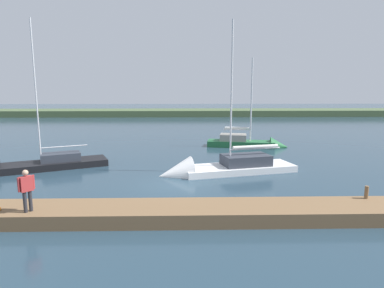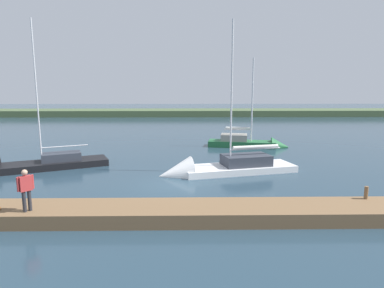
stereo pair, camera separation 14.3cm
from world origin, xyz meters
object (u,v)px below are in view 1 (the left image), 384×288
mooring_post_near (366,192)px  sailboat_far_left (215,171)px  sailboat_near_dock (27,168)px  sailboat_behind_pier (250,144)px  person_on_dock (27,188)px

mooring_post_near → sailboat_far_left: (5.98, -6.72, -0.71)m
mooring_post_near → sailboat_near_dock: sailboat_near_dock is taller
sailboat_behind_pier → sailboat_near_dock: (16.57, 8.45, -0.07)m
sailboat_near_dock → person_on_dock: sailboat_near_dock is taller
person_on_dock → sailboat_behind_pier: bearing=-82.3°
sailboat_behind_pier → person_on_dock: 21.35m
person_on_dock → mooring_post_near: bearing=-132.2°
sailboat_far_left → person_on_dock: bearing=30.9°
sailboat_behind_pier → person_on_dock: (12.25, 17.44, 1.33)m
mooring_post_near → sailboat_near_dock: bearing=-22.9°
mooring_post_near → person_on_dock: bearing=5.0°
mooring_post_near → sailboat_far_left: sailboat_far_left is taller
sailboat_behind_pier → sailboat_far_left: size_ratio=0.84×
mooring_post_near → sailboat_near_dock: size_ratio=0.05×
mooring_post_near → sailboat_behind_pier: bearing=-83.6°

